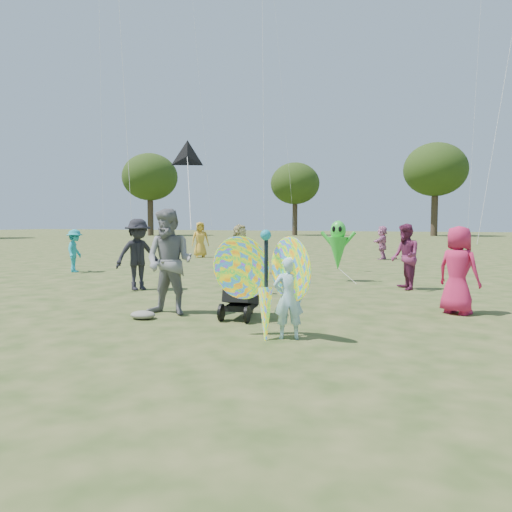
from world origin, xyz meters
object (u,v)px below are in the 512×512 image
at_px(alien_kite, 338,248).
at_px(jogging_stroller, 243,284).
at_px(crowd_j, 382,243).
at_px(crowd_e, 405,257).
at_px(crowd_d, 240,249).
at_px(butterfly_kite, 266,283).
at_px(crowd_a, 458,270).
at_px(crowd_g, 200,240).
at_px(crowd_b, 138,254).
at_px(adult_man, 169,262).
at_px(child_girl, 288,298).
at_px(crowd_i, 75,251).

bearing_deg(alien_kite, jogging_stroller, -94.94).
bearing_deg(crowd_j, crowd_e, 18.19).
xyz_separation_m(crowd_j, jogging_stroller, (-0.78, -14.86, -0.15)).
bearing_deg(crowd_j, alien_kite, 7.08).
distance_m(crowd_d, butterfly_kite, 8.84).
bearing_deg(crowd_a, crowd_g, -14.98).
bearing_deg(crowd_e, crowd_a, -0.52).
distance_m(crowd_d, alien_kite, 3.43).
bearing_deg(crowd_g, crowd_j, -21.99).
height_order(crowd_b, butterfly_kite, crowd_b).
bearing_deg(crowd_e, adult_man, -58.36).
bearing_deg(crowd_d, crowd_j, -14.71).
relative_size(crowd_e, butterfly_kite, 0.92).
xyz_separation_m(crowd_b, alien_kite, (4.32, 3.53, 0.08)).
relative_size(crowd_a, crowd_e, 0.98).
height_order(crowd_a, jogging_stroller, crowd_a).
relative_size(child_girl, crowd_g, 0.71).
xyz_separation_m(child_girl, jogging_stroller, (-1.22, 1.23, 0.01)).
height_order(child_girl, adult_man, adult_man).
xyz_separation_m(crowd_b, crowd_i, (-4.50, 2.98, -0.17)).
distance_m(crowd_a, crowd_d, 8.13).
distance_m(adult_man, crowd_e, 6.30).
height_order(crowd_a, crowd_i, crowd_a).
xyz_separation_m(crowd_e, crowd_g, (-9.94, 8.31, 0.01)).
distance_m(crowd_e, crowd_j, 10.15).
bearing_deg(jogging_stroller, alien_kite, 79.41).
height_order(crowd_e, jogging_stroller, crowd_e).
bearing_deg(jogging_stroller, butterfly_kite, -60.98).
bearing_deg(child_girl, crowd_d, -83.94).
height_order(crowd_b, jogging_stroller, crowd_b).
distance_m(crowd_a, butterfly_kite, 4.07).
bearing_deg(crowd_a, crowd_i, 13.64).
height_order(crowd_e, crowd_j, crowd_e).
height_order(crowd_a, crowd_d, crowd_a).
distance_m(child_girl, crowd_a, 3.82).
xyz_separation_m(crowd_i, jogging_stroller, (8.30, -5.43, -0.11)).
distance_m(child_girl, butterfly_kite, 0.40).
xyz_separation_m(crowd_j, alien_kite, (-0.26, -8.88, 0.21)).
height_order(child_girl, crowd_b, crowd_b).
xyz_separation_m(crowd_a, crowd_b, (-7.40, 0.69, 0.07)).
relative_size(crowd_g, crowd_i, 1.17).
height_order(crowd_d, crowd_j, crowd_d).
bearing_deg(jogging_stroller, child_girl, -50.97).
distance_m(crowd_j, alien_kite, 8.89).
relative_size(adult_man, crowd_e, 1.17).
bearing_deg(crowd_a, alien_kite, -23.14).
bearing_deg(crowd_d, crowd_b, 176.38).
distance_m(child_girl, crowd_e, 6.20).
bearing_deg(adult_man, crowd_d, 102.22).
bearing_deg(crowd_j, adult_man, 0.57).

